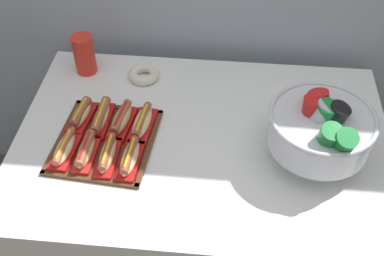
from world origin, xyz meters
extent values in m
plane|color=#4C4238|center=(0.00, 0.00, 0.00)|extent=(10.00, 10.00, 0.00)
cube|color=white|center=(0.00, 0.00, 0.41)|extent=(1.31, 0.91, 0.75)
cylinder|color=black|center=(-0.54, 0.34, 0.02)|extent=(0.05, 0.05, 0.04)
cylinder|color=black|center=(0.54, 0.34, 0.02)|extent=(0.05, 0.05, 0.04)
cube|color=#56331E|center=(-0.33, -0.05, 0.79)|extent=(0.36, 0.38, 0.01)
cube|color=#56331E|center=(-0.35, -0.22, 0.80)|extent=(0.33, 0.04, 0.01)
cube|color=#56331E|center=(-0.32, 0.12, 0.80)|extent=(0.33, 0.04, 0.01)
cube|color=#56331E|center=(-0.49, -0.04, 0.80)|extent=(0.04, 0.36, 0.01)
cube|color=#56331E|center=(-0.18, -0.06, 0.80)|extent=(0.04, 0.36, 0.01)
cube|color=red|center=(-0.45, -0.13, 0.81)|extent=(0.08, 0.17, 0.02)
ellipsoid|color=beige|center=(-0.45, -0.13, 0.82)|extent=(0.06, 0.16, 0.04)
cylinder|color=#A8563D|center=(-0.45, -0.13, 0.84)|extent=(0.04, 0.15, 0.03)
cylinder|color=yellow|center=(-0.45, -0.13, 0.85)|extent=(0.02, 0.13, 0.01)
cube|color=red|center=(-0.38, -0.13, 0.81)|extent=(0.06, 0.17, 0.02)
ellipsoid|color=tan|center=(-0.38, -0.13, 0.83)|extent=(0.05, 0.15, 0.04)
cylinder|color=#A8563D|center=(-0.38, -0.13, 0.84)|extent=(0.04, 0.15, 0.03)
cylinder|color=red|center=(-0.38, -0.13, 0.85)|extent=(0.01, 0.12, 0.01)
cube|color=red|center=(-0.30, -0.14, 0.81)|extent=(0.06, 0.18, 0.02)
ellipsoid|color=tan|center=(-0.30, -0.14, 0.83)|extent=(0.05, 0.16, 0.04)
cylinder|color=brown|center=(-0.30, -0.14, 0.84)|extent=(0.03, 0.15, 0.03)
cylinder|color=yellow|center=(-0.30, -0.14, 0.85)|extent=(0.01, 0.13, 0.01)
cube|color=#B21414|center=(-0.23, -0.14, 0.81)|extent=(0.07, 0.18, 0.02)
ellipsoid|color=tan|center=(-0.23, -0.14, 0.83)|extent=(0.06, 0.17, 0.04)
cylinder|color=brown|center=(-0.23, -0.14, 0.84)|extent=(0.04, 0.15, 0.03)
cylinder|color=yellow|center=(-0.23, -0.14, 0.85)|extent=(0.02, 0.13, 0.01)
cube|color=red|center=(-0.44, 0.04, 0.81)|extent=(0.08, 0.16, 0.02)
ellipsoid|color=#E0BC7F|center=(-0.44, 0.04, 0.83)|extent=(0.07, 0.15, 0.04)
cylinder|color=#9E4C38|center=(-0.44, 0.04, 0.84)|extent=(0.05, 0.14, 0.03)
cylinder|color=yellow|center=(-0.44, 0.04, 0.85)|extent=(0.02, 0.12, 0.01)
cube|color=red|center=(-0.36, 0.03, 0.81)|extent=(0.06, 0.18, 0.02)
ellipsoid|color=beige|center=(-0.36, 0.03, 0.83)|extent=(0.05, 0.17, 0.04)
cylinder|color=#A8563D|center=(-0.36, 0.03, 0.84)|extent=(0.04, 0.17, 0.03)
cylinder|color=yellow|center=(-0.36, 0.03, 0.85)|extent=(0.01, 0.14, 0.01)
cube|color=red|center=(-0.29, 0.03, 0.81)|extent=(0.09, 0.18, 0.02)
ellipsoid|color=tan|center=(-0.29, 0.03, 0.83)|extent=(0.07, 0.17, 0.04)
cylinder|color=#A8563D|center=(-0.29, 0.03, 0.84)|extent=(0.05, 0.16, 0.03)
cylinder|color=red|center=(-0.29, 0.03, 0.86)|extent=(0.02, 0.13, 0.01)
cube|color=red|center=(-0.21, 0.02, 0.81)|extent=(0.09, 0.18, 0.02)
ellipsoid|color=#E0BC7F|center=(-0.21, 0.02, 0.83)|extent=(0.07, 0.17, 0.04)
cylinder|color=#9E4C38|center=(-0.21, 0.02, 0.84)|extent=(0.04, 0.16, 0.03)
cylinder|color=yellow|center=(-0.21, 0.02, 0.85)|extent=(0.02, 0.14, 0.01)
cylinder|color=silver|center=(0.38, -0.05, 0.80)|extent=(0.18, 0.18, 0.02)
cone|color=silver|center=(0.38, -0.05, 0.84)|extent=(0.06, 0.06, 0.06)
cylinder|color=silver|center=(0.38, -0.05, 0.92)|extent=(0.33, 0.33, 0.11)
torus|color=silver|center=(0.38, -0.05, 0.98)|extent=(0.34, 0.34, 0.02)
cylinder|color=black|center=(0.40, -0.06, 0.97)|extent=(0.12, 0.09, 0.14)
cylinder|color=#197A33|center=(0.38, -0.05, 0.97)|extent=(0.10, 0.10, 0.13)
cylinder|color=red|center=(0.37, -0.01, 0.97)|extent=(0.10, 0.10, 0.15)
cylinder|color=red|center=(0.34, -0.03, 0.97)|extent=(0.09, 0.09, 0.13)
cylinder|color=#B7BCC6|center=(0.36, -0.05, 0.97)|extent=(0.10, 0.07, 0.14)
cylinder|color=#197A33|center=(0.38, -0.15, 0.97)|extent=(0.10, 0.12, 0.14)
cylinder|color=#197A33|center=(0.42, -0.16, 0.97)|extent=(0.10, 0.13, 0.15)
cylinder|color=red|center=(-0.50, 0.33, 0.84)|extent=(0.08, 0.08, 0.10)
cylinder|color=red|center=(-0.50, 0.33, 0.86)|extent=(0.08, 0.08, 0.10)
cylinder|color=red|center=(-0.50, 0.33, 0.88)|extent=(0.08, 0.08, 0.10)
cylinder|color=red|center=(-0.50, 0.33, 0.90)|extent=(0.08, 0.08, 0.10)
torus|color=silver|center=(-0.26, 0.31, 0.81)|extent=(0.12, 0.12, 0.04)
camera|label=1|loc=(0.08, -1.16, 2.00)|focal=44.91mm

